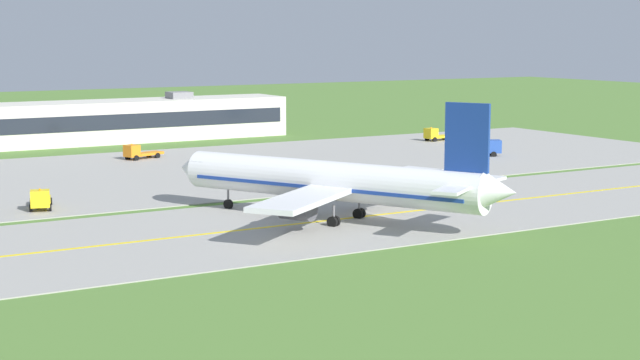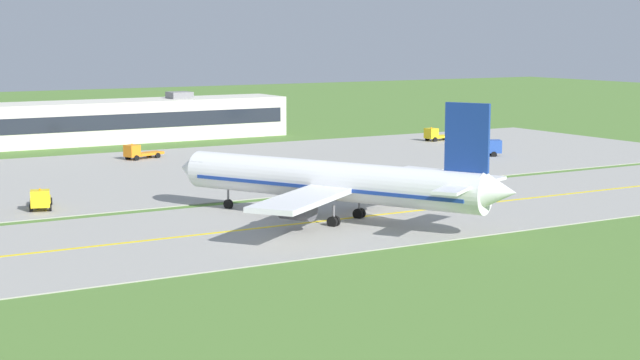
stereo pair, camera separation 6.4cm
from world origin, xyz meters
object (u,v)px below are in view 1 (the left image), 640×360
(service_truck_fuel, at_px, (40,200))
(service_truck_pushback, at_px, (436,135))
(service_truck_catering, at_px, (138,152))
(airplane_lead, at_px, (334,182))
(service_truck_baggage, at_px, (482,147))

(service_truck_fuel, distance_m, service_truck_pushback, 86.62)
(service_truck_fuel, xyz_separation_m, service_truck_pushback, (79.58, 34.21, 0.00))
(service_truck_catering, xyz_separation_m, service_truck_pushback, (55.16, -1.92, 0.00))
(airplane_lead, height_order, service_truck_catering, airplane_lead)
(service_truck_baggage, bearing_deg, service_truck_pushback, 71.22)
(airplane_lead, height_order, service_truck_pushback, airplane_lead)
(service_truck_catering, bearing_deg, airplane_lead, -90.15)
(airplane_lead, xyz_separation_m, service_truck_baggage, (48.02, 34.45, -2.60))
(airplane_lead, relative_size, service_truck_baggage, 5.86)
(airplane_lead, distance_m, service_truck_pushback, 78.70)
(airplane_lead, bearing_deg, service_truck_fuel, 138.21)
(service_truck_fuel, bearing_deg, service_truck_catering, 55.94)
(service_truck_baggage, xyz_separation_m, service_truck_pushback, (7.30, 21.45, -0.35))
(service_truck_fuel, bearing_deg, service_truck_pushback, 23.26)
(service_truck_fuel, distance_m, service_truck_catering, 43.60)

